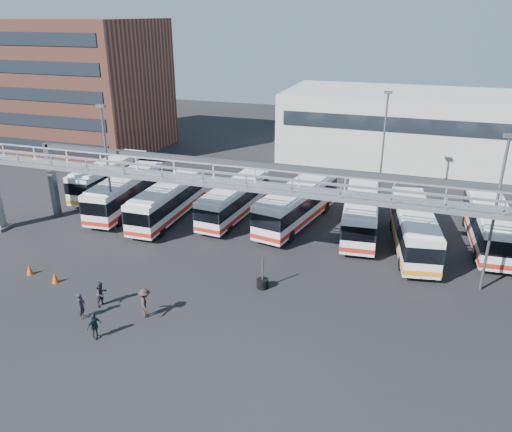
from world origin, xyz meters
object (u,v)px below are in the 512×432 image
(pedestrian_a, at_px, (81,306))
(pedestrian_d, at_px, (94,326))
(bus_7, at_px, (489,223))
(bus_0, at_px, (110,176))
(bus_2, at_px, (168,201))
(bus_1, at_px, (126,191))
(bus_4, at_px, (297,203))
(pedestrian_c, at_px, (145,303))
(cone_right, at_px, (55,278))
(bus_3, at_px, (234,199))
(bus_5, at_px, (361,210))
(pedestrian_b, at_px, (102,294))
(cone_left, at_px, (30,269))
(light_pole_back, at_px, (384,141))
(light_pole_left, at_px, (107,162))
(light_pole_mid, at_px, (496,207))
(tire_stack, at_px, (263,283))
(bus_6, at_px, (414,227))

(pedestrian_a, relative_size, pedestrian_d, 1.05)
(bus_7, bearing_deg, bus_0, 174.56)
(bus_2, relative_size, pedestrian_a, 6.34)
(bus_1, relative_size, bus_7, 0.98)
(bus_4, height_order, pedestrian_c, bus_4)
(cone_right, bearing_deg, bus_3, 63.30)
(bus_7, relative_size, pedestrian_a, 6.74)
(bus_1, distance_m, bus_4, 15.42)
(bus_5, bearing_deg, bus_3, 177.16)
(pedestrian_b, xyz_separation_m, cone_left, (-7.02, 1.77, -0.44))
(light_pole_back, height_order, bus_3, light_pole_back)
(light_pole_left, height_order, pedestrian_c, light_pole_left)
(light_pole_left, distance_m, pedestrian_c, 14.77)
(bus_5, bearing_deg, light_pole_back, 80.30)
(bus_4, bearing_deg, bus_1, -162.12)
(light_pole_left, xyz_separation_m, bus_3, (8.55, 5.44, -4.02))
(bus_3, distance_m, pedestrian_b, 16.05)
(bus_5, xyz_separation_m, pedestrian_d, (-11.82, -19.21, -1.06))
(light_pole_mid, bearing_deg, bus_5, 141.60)
(bus_3, height_order, cone_right, bus_3)
(light_pole_mid, relative_size, bus_7, 0.92)
(bus_1, height_order, bus_2, bus_1)
(bus_1, height_order, cone_right, bus_1)
(pedestrian_c, bearing_deg, bus_0, 5.22)
(bus_4, relative_size, bus_7, 1.03)
(light_pole_mid, bearing_deg, bus_7, 83.21)
(pedestrian_a, bearing_deg, tire_stack, -68.00)
(light_pole_left, bearing_deg, tire_stack, -19.82)
(bus_7, xyz_separation_m, cone_left, (-29.97, -15.02, -1.48))
(bus_5, bearing_deg, bus_1, -179.85)
(cone_left, relative_size, cone_right, 1.02)
(light_pole_left, bearing_deg, pedestrian_c, -49.43)
(bus_7, bearing_deg, bus_5, 179.82)
(bus_2, xyz_separation_m, bus_3, (5.24, 2.25, -0.05))
(bus_6, xyz_separation_m, pedestrian_d, (-15.97, -17.08, -1.04))
(bus_2, relative_size, bus_7, 0.94)
(cone_left, bearing_deg, cone_right, -8.95)
(pedestrian_c, relative_size, tire_stack, 0.83)
(bus_4, bearing_deg, bus_3, -165.51)
(light_pole_mid, height_order, tire_stack, light_pole_mid)
(light_pole_left, distance_m, pedestrian_b, 12.91)
(cone_right, bearing_deg, bus_0, 111.86)
(bus_3, relative_size, tire_stack, 4.64)
(light_pole_left, xyz_separation_m, bus_5, (19.34, 5.86, -3.88))
(light_pole_mid, xyz_separation_m, cone_right, (-26.70, -7.97, -5.37))
(light_pole_left, relative_size, bus_7, 0.92)
(light_pole_left, distance_m, bus_0, 10.06)
(bus_6, distance_m, bus_7, 6.03)
(bus_3, relative_size, bus_6, 0.93)
(bus_4, distance_m, pedestrian_a, 19.60)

